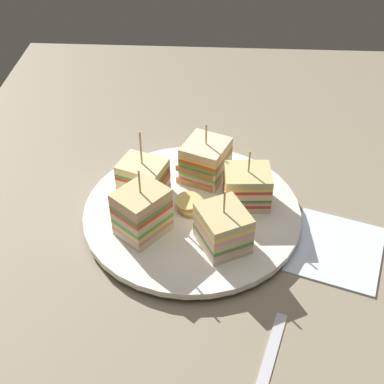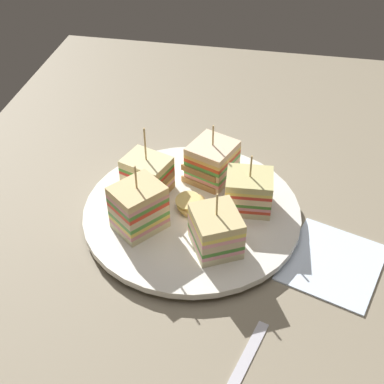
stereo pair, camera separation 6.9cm
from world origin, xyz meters
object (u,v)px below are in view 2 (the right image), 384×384
Objects in this scene: sandwich_wedge_3 at (216,231)px; sandwich_wedge_4 at (248,192)px; sandwich_wedge_0 at (212,162)px; napkin at (333,262)px; sandwich_wedge_1 at (147,174)px; plate at (192,213)px; sandwich_wedge_2 at (139,208)px; chip_pile at (190,204)px.

sandwich_wedge_4 is (-8.20, 3.11, -0.08)cm from sandwich_wedge_3.
sandwich_wedge_0 is 7.86cm from sandwich_wedge_4.
sandwich_wedge_0 is 21.55cm from napkin.
sandwich_wedge_1 is 1.20× the size of sandwich_wedge_4.
sandwich_wedge_2 reaches higher than plate.
sandwich_wedge_1 is at bearing -107.27° from napkin.
sandwich_wedge_1 is at bearing -40.63° from sandwich_wedge_0.
sandwich_wedge_3 is at bearing -84.67° from napkin.
sandwich_wedge_2 reaches higher than sandwich_wedge_4.
sandwich_wedge_3 is at bearing 33.07° from sandwich_wedge_0.
sandwich_wedge_0 is at bearing 166.85° from chip_pile.
sandwich_wedge_2 reaches higher than napkin.
sandwich_wedge_3 is 1.02× the size of sandwich_wedge_4.
napkin is at bearing -51.47° from sandwich_wedge_2.
sandwich_wedge_4 is (-1.95, 7.23, 3.26)cm from plate.
sandwich_wedge_4 is at bearing 15.12° from sandwich_wedge_1.
chip_pile is 19.70cm from napkin.
chip_pile is (0.07, -0.22, 1.56)cm from plate.
sandwich_wedge_2 is 1.67× the size of chip_pile.
napkin is (6.84, 11.52, -4.04)cm from sandwich_wedge_4.
sandwich_wedge_4 is 7.90cm from chip_pile.
sandwich_wedge_3 is 0.70× the size of napkin.
sandwich_wedge_1 reaches higher than chip_pile.
plate is at bearing 107.56° from chip_pile.
sandwich_wedge_4 is at bearing -24.53° from sandwich_wedge_2.
sandwich_wedge_1 is 0.82× the size of napkin.
sandwich_wedge_4 is 1.43× the size of chip_pile.
sandwich_wedge_1 is 27.07cm from napkin.
sandwich_wedge_4 is at bearing 68.94° from sandwich_wedge_0.
chip_pile is (7.40, -1.73, -1.91)cm from sandwich_wedge_0.
sandwich_wedge_3 is (6.25, 4.11, 3.34)cm from plate.
sandwich_wedge_1 is 14.10cm from sandwich_wedge_4.
plate is 4.98× the size of chip_pile.
sandwich_wedge_3 reaches higher than napkin.
napkin is at bearing -111.85° from sandwich_wedge_3.
sandwich_wedge_0 is 1.04× the size of sandwich_wedge_4.
sandwich_wedge_1 is at bearing 22.39° from sandwich_wedge_3.
sandwich_wedge_0 is 13.83cm from sandwich_wedge_3.
sandwich_wedge_2 is 25.17cm from napkin.
sandwich_wedge_3 is 8.77cm from sandwich_wedge_4.
napkin is (0.37, 24.72, -4.69)cm from sandwich_wedge_2.
plate is 8.45cm from sandwich_wedge_2.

